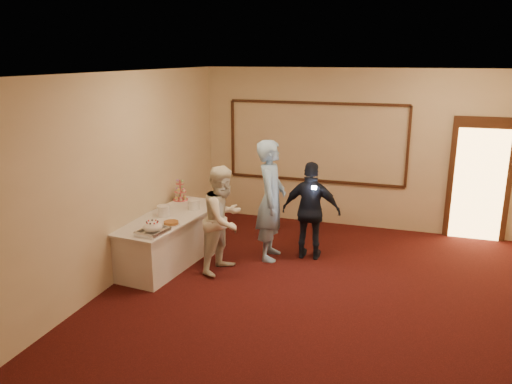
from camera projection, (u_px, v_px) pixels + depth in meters
floor at (320, 308)px, 6.56m from camera, size 7.00×7.00×0.00m
room_walls at (326, 157)px, 6.02m from camera, size 6.04×7.04×3.02m
wall_molding at (316, 142)px, 9.56m from camera, size 3.45×0.04×1.55m
doorway at (479, 180)px, 8.80m from camera, size 1.05×0.07×2.20m
buffet_table at (171, 239)px, 7.95m from camera, size 1.08×2.28×0.77m
pavlova_tray at (153, 229)px, 7.05m from camera, size 0.39×0.51×0.17m
cupcake_stand at (180, 192)px, 8.68m from camera, size 0.27×0.27×0.40m
plate_stack_a at (164, 211)px, 7.81m from camera, size 0.21×0.21×0.17m
plate_stack_b at (194, 205)px, 8.16m from camera, size 0.20×0.20×0.16m
tart at (171, 223)px, 7.43m from camera, size 0.25×0.25×0.05m
man at (271, 200)px, 7.96m from camera, size 0.54×0.76×1.95m
woman at (224, 219)px, 7.51m from camera, size 0.79×0.92×1.65m
guest at (311, 211)px, 8.00m from camera, size 0.96×0.44×1.60m
camera_flash at (314, 188)px, 7.66m from camera, size 0.08×0.06×0.05m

